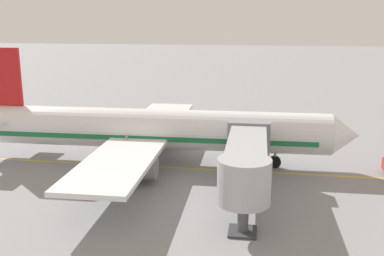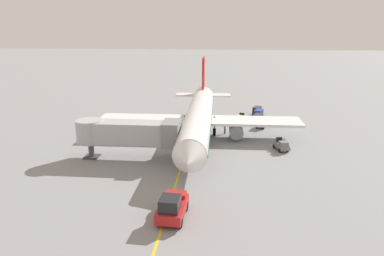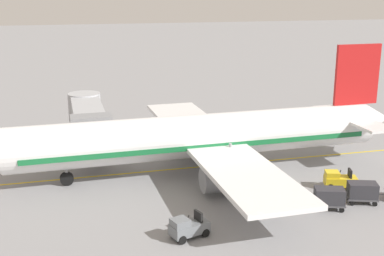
% 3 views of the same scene
% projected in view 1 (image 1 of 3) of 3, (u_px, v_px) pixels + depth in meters
% --- Properties ---
extents(ground_plane, '(400.00, 400.00, 0.00)m').
position_uv_depth(ground_plane, '(132.00, 166.00, 40.90)').
color(ground_plane, gray).
extents(gate_lead_in_line, '(0.24, 80.00, 0.01)m').
position_uv_depth(gate_lead_in_line, '(132.00, 166.00, 40.90)').
color(gate_lead_in_line, gold).
rests_on(gate_lead_in_line, ground).
extents(parked_airliner, '(30.08, 37.25, 10.63)m').
position_uv_depth(parked_airliner, '(151.00, 130.00, 41.10)').
color(parked_airliner, white).
rests_on(parked_airliner, ground).
extents(jet_bridge, '(12.99, 3.50, 4.98)m').
position_uv_depth(jet_bridge, '(247.00, 158.00, 31.91)').
color(jet_bridge, '#A8AAAF').
rests_on(jet_bridge, ground).
extents(baggage_tug_lead, '(1.94, 2.75, 1.62)m').
position_uv_depth(baggage_tug_lead, '(83.00, 134.00, 49.36)').
color(baggage_tug_lead, gold).
rests_on(baggage_tug_lead, ground).
extents(baggage_tug_trailing, '(1.92, 2.75, 1.62)m').
position_uv_depth(baggage_tug_trailing, '(210.00, 128.00, 52.06)').
color(baggage_tug_trailing, slate).
rests_on(baggage_tug_trailing, ground).
extents(baggage_cart_front, '(1.96, 2.96, 1.58)m').
position_uv_depth(baggage_cart_front, '(117.00, 126.00, 52.08)').
color(baggage_cart_front, '#4C4C51').
rests_on(baggage_cart_front, ground).
extents(baggage_cart_second_in_train, '(1.96, 2.96, 1.58)m').
position_uv_depth(baggage_cart_second_in_train, '(92.00, 126.00, 52.19)').
color(baggage_cart_second_in_train, '#4C4C51').
rests_on(baggage_cart_second_in_train, ground).
extents(baggage_cart_third_in_train, '(1.96, 2.96, 1.58)m').
position_uv_depth(baggage_cart_third_in_train, '(66.00, 124.00, 53.05)').
color(baggage_cart_third_in_train, '#4C4C51').
rests_on(baggage_cart_third_in_train, ground).
extents(baggage_cart_tail_end, '(1.96, 2.96, 1.58)m').
position_uv_depth(baggage_cart_tail_end, '(48.00, 124.00, 53.28)').
color(baggage_cart_tail_end, '#4C4C51').
rests_on(baggage_cart_tail_end, ground).
extents(ground_crew_wing_walker, '(0.37, 0.70, 1.69)m').
position_uv_depth(ground_crew_wing_walker, '(134.00, 141.00, 45.78)').
color(ground_crew_wing_walker, '#232328').
rests_on(ground_crew_wing_walker, ground).
extents(ground_crew_loader, '(0.38, 0.69, 1.69)m').
position_uv_depth(ground_crew_loader, '(150.00, 139.00, 46.32)').
color(ground_crew_loader, '#232328').
rests_on(ground_crew_loader, ground).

